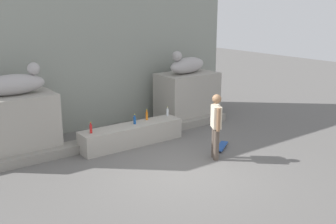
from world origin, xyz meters
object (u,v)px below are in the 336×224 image
Objects in this scene: statue_reclining_left at (14,84)px; skater at (216,124)px; skateboard at (222,146)px; bottle_orange at (147,116)px; bottle_red at (91,129)px; statue_reclining_right at (187,65)px; bottle_blue at (135,120)px; bottle_clear at (167,112)px.

skater is (3.92, -3.17, -0.96)m from statue_reclining_left.
bottle_orange is (-1.18, 1.90, 0.63)m from skateboard.
bottle_orange is at bearing -12.09° from statue_reclining_left.
skateboard is at bearing -29.68° from bottle_red.
skater is 3.21m from bottle_red.
bottle_orange is at bearing -91.81° from skateboard.
statue_reclining_right is 2.17× the size of skateboard.
statue_reclining_left is at bearing -100.56° from skater.
statue_reclining_right is 5.98× the size of bottle_blue.
bottle_clear is at bearing 3.66° from bottle_red.
statue_reclining_right reaches higher than bottle_orange.
statue_reclining_left is at bearing 146.25° from bottle_red.
skater reaches higher than bottle_blue.
bottle_orange is (0.50, 0.15, 0.01)m from bottle_blue.
skater is at bearing -76.75° from bottle_orange.
statue_reclining_right is 2.04m from bottle_clear.
bottle_blue is 0.95× the size of bottle_red.
bottle_clear is 1.00× the size of bottle_blue.
skateboard is (4.55, -2.74, -1.82)m from statue_reclining_left.
skater reaches higher than bottle_orange.
bottle_blue is (-1.05, 2.17, -0.24)m from skater.
bottle_red is at bearing -103.54° from skater.
bottle_clear reaches higher than skateboard.
statue_reclining_right is 3.06m from bottle_blue.
bottle_red is (-3.02, 1.72, 0.63)m from skateboard.
skater is at bearing -0.03° from skateboard.
bottle_orange is at bearing 5.47° from bottle_red.
bottle_orange reaches higher than bottle_blue.
skateboard is 2.75× the size of bottle_blue.
bottle_clear is 0.95× the size of bottle_red.
statue_reclining_left is 3.27m from bottle_blue.
skater is 2.42m from bottle_blue.
statue_reclining_left reaches higher than skateboard.
bottle_clear is (4.10, -0.86, -1.20)m from statue_reclining_left.
statue_reclining_left is at bearing 165.88° from bottle_orange.
statue_reclining_right is at bearing 20.57° from bottle_blue.
bottle_clear is at bearing -110.25° from skateboard.
bottle_red is 0.97× the size of bottle_orange.
bottle_red is (-1.34, -0.03, 0.01)m from bottle_blue.
bottle_clear is at bearing -0.95° from bottle_orange.
bottle_orange is (3.37, -0.85, -1.19)m from statue_reclining_left.
bottle_clear is (-1.41, -0.85, -1.20)m from statue_reclining_right.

